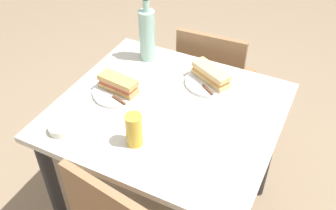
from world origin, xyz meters
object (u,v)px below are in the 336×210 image
(baguette_sandwich_near, at_px, (211,74))
(plate_far, at_px, (119,91))
(knife_near, at_px, (203,85))
(water_bottle, at_px, (147,34))
(dining_table, at_px, (168,131))
(plate_near, at_px, (210,82))
(baguette_sandwich_far, at_px, (119,84))
(olive_bowl, at_px, (61,128))
(beer_glass, at_px, (134,130))
(chair_near, at_px, (213,82))
(knife_far, at_px, (113,96))

(baguette_sandwich_near, distance_m, plate_far, 0.43)
(knife_near, xyz_separation_m, water_bottle, (0.35, -0.11, 0.12))
(dining_table, bearing_deg, water_bottle, -49.06)
(plate_near, bearing_deg, knife_near, 74.84)
(baguette_sandwich_far, bearing_deg, knife_near, -149.22)
(baguette_sandwich_near, xyz_separation_m, knife_near, (0.01, 0.05, -0.03))
(plate_far, relative_size, olive_bowl, 2.38)
(water_bottle, bearing_deg, beer_glass, 113.99)
(baguette_sandwich_near, xyz_separation_m, water_bottle, (0.36, -0.06, 0.09))
(chair_near, bearing_deg, beer_glass, 89.48)
(baguette_sandwich_far, relative_size, knife_far, 1.08)
(chair_near, distance_m, baguette_sandwich_far, 0.74)
(baguette_sandwich_near, distance_m, baguette_sandwich_far, 0.42)
(plate_far, bearing_deg, chair_near, -110.48)
(baguette_sandwich_far, height_order, water_bottle, water_bottle)
(chair_near, bearing_deg, plate_near, 106.55)
(knife_near, relative_size, baguette_sandwich_far, 0.81)
(chair_near, bearing_deg, olive_bowl, 71.85)
(plate_near, xyz_separation_m, plate_far, (0.34, 0.25, 0.00))
(baguette_sandwich_near, bearing_deg, chair_near, -73.45)
(knife_near, distance_m, beer_glass, 0.45)
(knife_near, bearing_deg, plate_near, -105.16)
(baguette_sandwich_far, distance_m, knife_far, 0.06)
(knife_near, height_order, olive_bowl, olive_bowl)
(baguette_sandwich_far, xyz_separation_m, water_bottle, (0.02, -0.31, 0.09))
(plate_far, height_order, water_bottle, water_bottle)
(knife_near, relative_size, beer_glass, 1.10)
(knife_near, distance_m, baguette_sandwich_far, 0.38)
(olive_bowl, bearing_deg, beer_glass, -166.17)
(chair_near, bearing_deg, knife_far, 71.46)
(chair_near, distance_m, plate_far, 0.72)
(baguette_sandwich_near, bearing_deg, baguette_sandwich_far, 36.07)
(plate_near, distance_m, knife_far, 0.46)
(knife_near, distance_m, water_bottle, 0.38)
(plate_near, height_order, knife_far, knife_far)
(plate_near, relative_size, plate_far, 1.00)
(plate_near, distance_m, olive_bowl, 0.70)
(plate_near, relative_size, baguette_sandwich_near, 1.13)
(baguette_sandwich_far, bearing_deg, beer_glass, 132.71)
(chair_near, xyz_separation_m, plate_far, (0.23, 0.62, 0.29))
(knife_far, xyz_separation_m, water_bottle, (0.03, -0.36, 0.12))
(dining_table, height_order, baguette_sandwich_far, baguette_sandwich_far)
(knife_near, bearing_deg, knife_far, 37.91)
(water_bottle, bearing_deg, baguette_sandwich_near, 171.08)
(baguette_sandwich_near, height_order, knife_near, baguette_sandwich_near)
(knife_near, bearing_deg, baguette_sandwich_far, 30.78)
(water_bottle, bearing_deg, olive_bowl, 84.94)
(dining_table, relative_size, baguette_sandwich_far, 4.98)
(dining_table, xyz_separation_m, knife_far, (0.24, 0.05, 0.15))
(beer_glass, bearing_deg, olive_bowl, 13.83)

